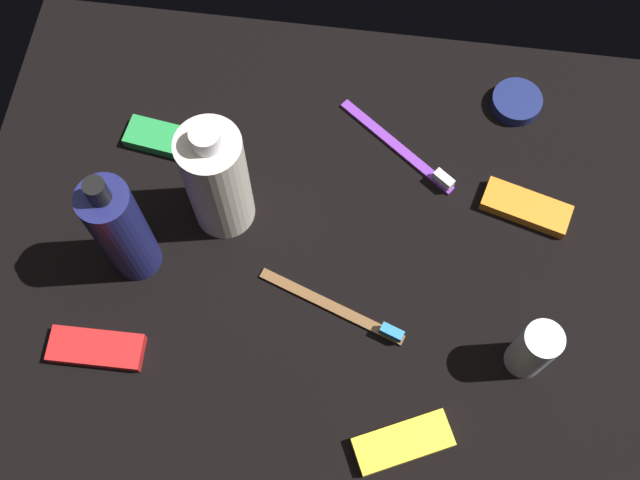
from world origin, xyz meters
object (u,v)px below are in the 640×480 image
at_px(lotion_bottle, 121,230).
at_px(snack_bar_yellow, 403,443).
at_px(deodorant_stick, 533,350).
at_px(snack_bar_red, 96,348).
at_px(bodywash_bottle, 217,180).
at_px(toothbrush_purple, 403,150).
at_px(cream_tin_left, 516,102).
at_px(snack_bar_orange, 526,207).
at_px(toothbrush_brown, 340,310).
at_px(snack_bar_green, 168,140).

bearing_deg(lotion_bottle, snack_bar_yellow, 152.24).
xyz_separation_m(deodorant_stick, snack_bar_red, (0.47, 0.05, -0.04)).
relative_size(bodywash_bottle, snack_bar_red, 1.78).
xyz_separation_m(bodywash_bottle, toothbrush_purple, (-0.20, -0.11, -0.08)).
relative_size(bodywash_bottle, cream_tin_left, 2.93).
distance_m(lotion_bottle, snack_bar_red, 0.14).
xyz_separation_m(snack_bar_yellow, snack_bar_orange, (-0.12, -0.29, 0.00)).
bearing_deg(snack_bar_yellow, snack_bar_orange, -137.94).
bearing_deg(bodywash_bottle, snack_bar_red, 59.06).
height_order(toothbrush_brown, toothbrush_purple, same).
relative_size(lotion_bottle, snack_bar_orange, 1.86).
relative_size(toothbrush_brown, snack_bar_red, 1.67).
relative_size(toothbrush_brown, cream_tin_left, 2.74).
bearing_deg(toothbrush_brown, bodywash_bottle, -35.15).
bearing_deg(snack_bar_orange, snack_bar_red, 42.08).
bearing_deg(bodywash_bottle, snack_bar_orange, -172.36).
xyz_separation_m(toothbrush_purple, snack_bar_green, (0.29, 0.02, 0.00)).
bearing_deg(snack_bar_red, deodorant_stick, -175.18).
relative_size(toothbrush_purple, cream_tin_left, 2.39).
bearing_deg(toothbrush_brown, lotion_bottle, -7.93).
bearing_deg(snack_bar_yellow, lotion_bottle, -53.00).
relative_size(deodorant_stick, snack_bar_green, 0.89).
bearing_deg(snack_bar_red, toothbrush_brown, -164.32).
xyz_separation_m(deodorant_stick, snack_bar_yellow, (0.12, 0.11, -0.04)).
bearing_deg(snack_bar_green, snack_bar_yellow, 142.61).
height_order(deodorant_stick, snack_bar_yellow, deodorant_stick).
height_order(bodywash_bottle, toothbrush_brown, bodywash_bottle).
relative_size(deodorant_stick, snack_bar_red, 0.89).
height_order(lotion_bottle, snack_bar_orange, lotion_bottle).
height_order(snack_bar_green, snack_bar_red, same).
bearing_deg(bodywash_bottle, cream_tin_left, -150.35).
height_order(bodywash_bottle, snack_bar_yellow, bodywash_bottle).
height_order(toothbrush_brown, snack_bar_red, toothbrush_brown).
xyz_separation_m(lotion_bottle, deodorant_stick, (-0.45, 0.06, -0.04)).
relative_size(lotion_bottle, cream_tin_left, 3.05).
height_order(deodorant_stick, snack_bar_red, deodorant_stick).
bearing_deg(snack_bar_green, toothbrush_purple, -167.12).
height_order(lotion_bottle, toothbrush_purple, lotion_bottle).
bearing_deg(toothbrush_purple, lotion_bottle, 31.40).
relative_size(snack_bar_green, snack_bar_yellow, 1.00).
xyz_separation_m(lotion_bottle, snack_bar_yellow, (-0.33, 0.17, -0.08)).
bearing_deg(toothbrush_purple, snack_bar_red, 42.89).
relative_size(deodorant_stick, snack_bar_yellow, 0.89).
xyz_separation_m(lotion_bottle, snack_bar_green, (-0.00, -0.16, -0.08)).
bearing_deg(toothbrush_brown, cream_tin_left, -122.21).
relative_size(lotion_bottle, snack_bar_yellow, 1.86).
height_order(lotion_bottle, snack_bar_yellow, lotion_bottle).
distance_m(deodorant_stick, snack_bar_green, 0.50).
bearing_deg(snack_bar_orange, toothbrush_brown, 52.47).
distance_m(lotion_bottle, snack_bar_green, 0.17).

